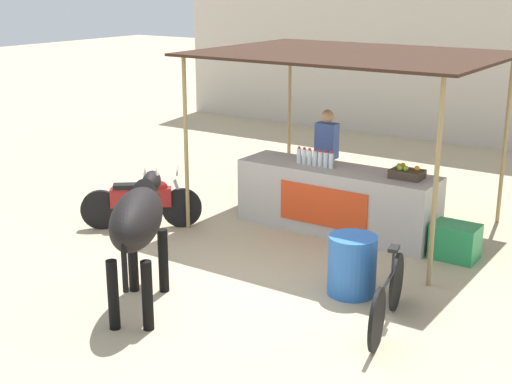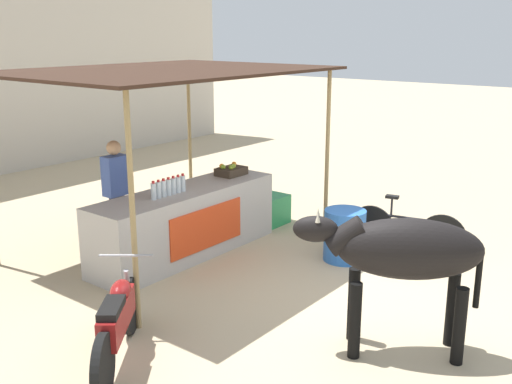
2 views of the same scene
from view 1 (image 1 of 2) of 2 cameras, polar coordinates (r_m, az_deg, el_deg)
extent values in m
plane|color=tan|center=(8.95, -0.33, -7.01)|extent=(60.00, 60.00, 0.00)
cube|color=beige|center=(16.58, 18.27, 12.68)|extent=(16.00, 0.50, 5.37)
cube|color=#B2ADA8|center=(10.56, 6.44, -0.61)|extent=(3.00, 0.80, 0.96)
cube|color=red|center=(10.21, 5.36, -1.17)|extent=(1.40, 0.02, 0.58)
cube|color=#382319|center=(10.41, 7.60, 10.91)|extent=(4.20, 3.20, 0.04)
cylinder|color=#997F51|center=(10.44, -5.62, 3.82)|extent=(0.06, 0.06, 2.58)
cylinder|color=#997F51|center=(8.60, 14.19, 0.61)|extent=(0.06, 0.06, 2.58)
cylinder|color=#997F51|center=(12.74, 2.69, 6.20)|extent=(0.06, 0.06, 2.58)
cylinder|color=#997F51|center=(11.28, 19.32, 3.92)|extent=(0.06, 0.06, 2.58)
cylinder|color=silver|center=(10.65, 3.46, 2.91)|extent=(0.07, 0.07, 0.22)
cylinder|color=red|center=(10.62, 3.47, 3.57)|extent=(0.04, 0.04, 0.03)
cylinder|color=silver|center=(10.60, 3.88, 2.85)|extent=(0.07, 0.07, 0.22)
cylinder|color=red|center=(10.57, 3.89, 3.50)|extent=(0.04, 0.04, 0.03)
cylinder|color=silver|center=(10.56, 4.30, 2.78)|extent=(0.07, 0.07, 0.22)
cylinder|color=red|center=(10.53, 4.31, 3.44)|extent=(0.04, 0.04, 0.03)
cylinder|color=silver|center=(10.52, 4.73, 2.71)|extent=(0.07, 0.07, 0.22)
cylinder|color=red|center=(10.49, 4.74, 3.37)|extent=(0.04, 0.04, 0.03)
cylinder|color=silver|center=(10.47, 5.15, 2.64)|extent=(0.07, 0.07, 0.22)
cylinder|color=red|center=(10.44, 5.17, 3.31)|extent=(0.04, 0.04, 0.03)
cylinder|color=silver|center=(10.43, 5.59, 2.58)|extent=(0.07, 0.07, 0.22)
cylinder|color=red|center=(10.40, 5.60, 3.24)|extent=(0.04, 0.04, 0.03)
cylinder|color=silver|center=(10.39, 6.02, 2.51)|extent=(0.07, 0.07, 0.22)
cylinder|color=red|center=(10.36, 6.04, 3.18)|extent=(0.04, 0.04, 0.03)
cube|color=#3F3326|center=(10.03, 11.99, 1.42)|extent=(0.44, 0.32, 0.12)
sphere|color=#8CB22D|center=(9.97, 11.45, 1.89)|extent=(0.08, 0.08, 0.08)
sphere|color=#8CB22D|center=(9.97, 11.91, 1.85)|extent=(0.08, 0.08, 0.08)
sphere|color=#8CB22D|center=(10.09, 11.38, 2.06)|extent=(0.08, 0.08, 0.08)
sphere|color=orange|center=(10.13, 11.67, 2.10)|extent=(0.08, 0.08, 0.08)
sphere|color=orange|center=(10.00, 12.76, 1.85)|extent=(0.08, 0.08, 0.08)
cylinder|color=#383842|center=(11.47, 5.58, 0.60)|extent=(0.22, 0.22, 0.88)
cube|color=#3F59A5|center=(11.29, 5.68, 4.12)|extent=(0.34, 0.20, 0.56)
sphere|color=tan|center=(11.21, 5.74, 6.07)|extent=(0.20, 0.20, 0.20)
cube|color=#268C4C|center=(9.87, 15.64, -3.84)|extent=(0.60, 0.44, 0.48)
cylinder|color=blue|center=(8.51, 7.69, -5.82)|extent=(0.57, 0.57, 0.72)
ellipsoid|color=black|center=(7.90, -9.52, -2.10)|extent=(1.17, 1.47, 0.60)
cylinder|color=black|center=(8.62, -9.82, -5.39)|extent=(0.12, 0.12, 0.78)
cylinder|color=black|center=(8.55, -7.43, -5.46)|extent=(0.12, 0.12, 0.78)
cylinder|color=black|center=(7.75, -11.36, -8.08)|extent=(0.12, 0.12, 0.78)
cylinder|color=black|center=(7.67, -8.69, -8.20)|extent=(0.12, 0.12, 0.78)
cylinder|color=black|center=(8.42, -8.72, -0.14)|extent=(0.44, 0.51, 0.41)
ellipsoid|color=black|center=(8.69, -8.36, 0.81)|extent=(0.42, 0.49, 0.26)
cone|color=beige|center=(8.65, -8.88, 1.67)|extent=(0.05, 0.05, 0.10)
cone|color=beige|center=(8.62, -7.97, 1.67)|extent=(0.05, 0.05, 0.10)
cylinder|color=black|center=(7.39, -10.48, -5.74)|extent=(0.06, 0.06, 0.60)
cylinder|color=black|center=(10.76, -5.95, -1.26)|extent=(0.52, 0.44, 0.60)
cylinder|color=black|center=(10.86, -12.29, -1.39)|extent=(0.52, 0.44, 0.60)
cube|color=maroon|center=(10.74, -9.18, -0.41)|extent=(0.81, 0.70, 0.28)
ellipsoid|color=maroon|center=(10.68, -8.05, 0.43)|extent=(0.41, 0.38, 0.20)
cube|color=black|center=(10.71, -10.18, 0.38)|extent=(0.46, 0.42, 0.10)
cylinder|color=#99999E|center=(10.60, -6.32, 1.72)|extent=(0.37, 0.45, 0.03)
cylinder|color=#99999E|center=(10.70, -6.09, -0.24)|extent=(0.19, 0.17, 0.49)
cylinder|color=black|center=(7.32, 9.64, -10.03)|extent=(0.18, 0.65, 0.66)
cylinder|color=black|center=(8.21, 11.17, -7.06)|extent=(0.18, 0.65, 0.66)
cylinder|color=black|center=(7.67, 10.54, -6.97)|extent=(0.22, 0.84, 0.04)
cylinder|color=black|center=(7.83, 10.91, -5.56)|extent=(0.03, 0.03, 0.28)
cube|color=black|center=(7.77, 10.98, -4.46)|extent=(0.14, 0.20, 0.04)
camera|label=2|loc=(10.84, -39.40, 10.35)|focal=42.00mm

